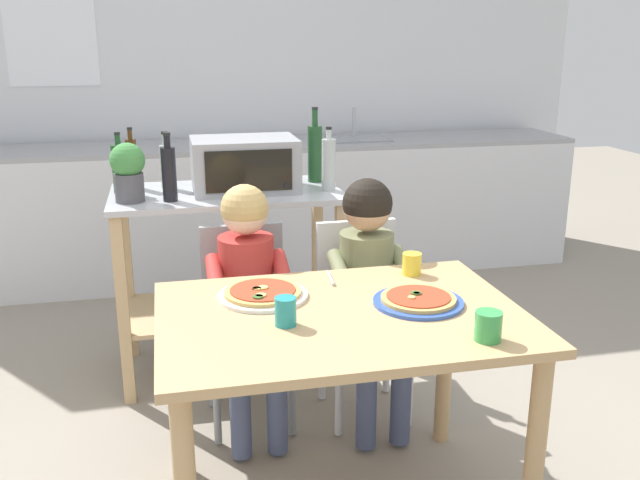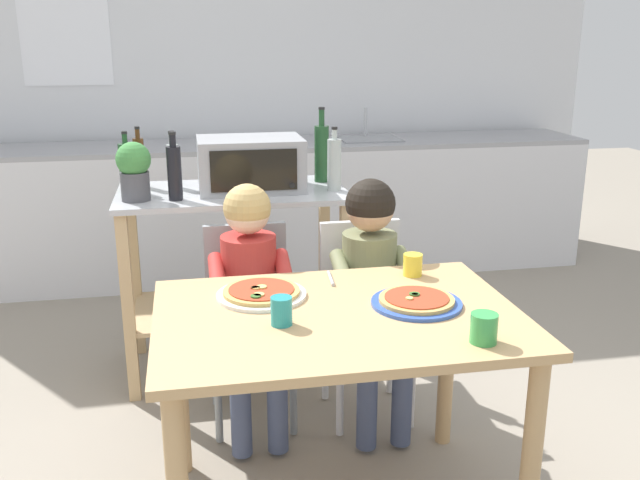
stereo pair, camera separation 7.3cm
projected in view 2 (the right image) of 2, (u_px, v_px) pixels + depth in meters
The scene contains 23 objects.
ground_plane at pixel (287, 361), 3.49m from camera, with size 11.68×11.68×0.00m, color gray.
back_wall_tiled at pixel (246, 68), 4.81m from camera, with size 4.95×0.13×2.70m.
kitchen_counter at pixel (256, 209), 4.68m from camera, with size 4.46×0.60×1.09m.
kitchen_island_cart at pixel (234, 251), 3.28m from camera, with size 1.04×0.57×0.88m.
toaster_oven at pixel (250, 164), 3.18m from camera, with size 0.47×0.34×0.24m.
bottle_tall_green_wine at pixel (334, 164), 3.16m from camera, with size 0.06×0.06×0.29m.
bottle_clear_vinegar at pixel (139, 161), 3.25m from camera, with size 0.05×0.05×0.28m.
bottle_squat_spirits at pixel (174, 172), 2.98m from camera, with size 0.06×0.06×0.29m.
bottle_brown_beer at pixel (173, 164), 3.23m from camera, with size 0.05×0.05×0.26m.
bottle_dark_olive_oil at pixel (322, 152), 3.35m from camera, with size 0.07×0.07×0.36m.
bottle_slim_sauce at pixel (127, 167), 3.15m from camera, with size 0.07×0.07×0.27m.
potted_herb_plant at pixel (134, 169), 2.97m from camera, with size 0.15×0.15×0.25m.
dining_table at pixel (338, 346), 2.21m from camera, with size 1.14×0.81×0.74m.
dining_chair_left at pixel (249, 309), 2.88m from camera, with size 0.36×0.36×0.81m.
dining_chair_right at pixel (364, 305), 2.93m from camera, with size 0.36×0.36×0.81m.
child_in_red_shirt at pixel (251, 281), 2.71m from camera, with size 0.32×0.42×1.00m.
child_in_olive_shirt at pixel (373, 272), 2.76m from camera, with size 0.32×0.42×1.01m.
pizza_plate_white at pixel (261, 293), 2.31m from camera, with size 0.30×0.30×0.03m.
pizza_plate_blue_rimmed at pixel (416, 301), 2.24m from camera, with size 0.29×0.29×0.03m.
drinking_cup_green at pixel (484, 328), 1.96m from camera, with size 0.08×0.08×0.09m, color green.
drinking_cup_yellow at pixel (413, 265), 2.50m from camera, with size 0.07×0.07×0.08m, color yellow.
drinking_cup_teal at pixel (281, 311), 2.08m from camera, with size 0.07×0.07×0.09m, color teal.
serving_spoon at pixel (331, 278), 2.47m from camera, with size 0.01×0.01×0.14m, color #B7BABF.
Camera 2 is at (-0.44, -1.98, 1.57)m, focal length 39.05 mm.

